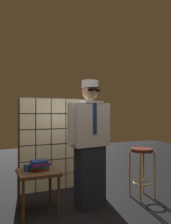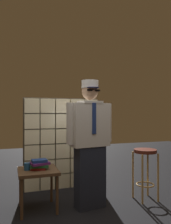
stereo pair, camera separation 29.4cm
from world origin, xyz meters
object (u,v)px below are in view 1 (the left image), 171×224
object	(u,v)px
book_stack	(39,165)
coffee_mug	(27,168)
standing_person	(90,141)
bar_stool	(142,161)
side_table	(38,176)

from	to	relation	value
book_stack	coffee_mug	xyz separation A→B (m)	(-0.16, 0.01, -0.02)
book_stack	standing_person	bearing A→B (deg)	-11.40
bar_stool	coffee_mug	xyz separation A→B (m)	(-1.72, 0.16, 0.03)
bar_stool	coffee_mug	bearing A→B (deg)	174.78
standing_person	book_stack	size ratio (longest dim) A/B	6.35
bar_stool	book_stack	world-z (taller)	bar_stool
standing_person	bar_stool	bearing A→B (deg)	-9.53
standing_person	side_table	size ratio (longest dim) A/B	3.23
standing_person	book_stack	xyz separation A→B (m)	(-0.68, 0.14, -0.31)
book_stack	coffee_mug	size ratio (longest dim) A/B	2.20
side_table	coffee_mug	size ratio (longest dim) A/B	4.32
standing_person	bar_stool	world-z (taller)	standing_person
side_table	book_stack	distance (m)	0.14
standing_person	coffee_mug	world-z (taller)	standing_person
book_stack	bar_stool	bearing A→B (deg)	-5.35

